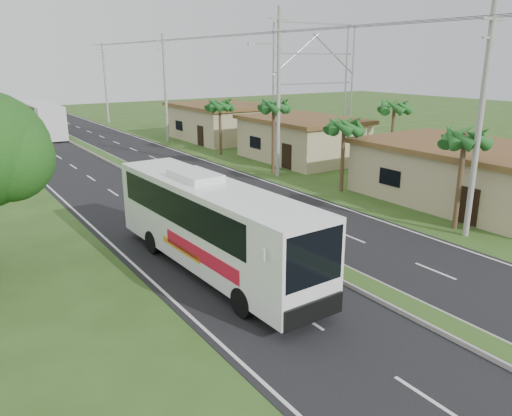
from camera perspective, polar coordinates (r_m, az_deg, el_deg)
ground at (r=19.70m, az=13.57°, el=-9.37°), size 180.00×180.00×0.00m
road_asphalt at (r=35.47m, az=-10.66°, el=2.54°), size 14.00×160.00×0.02m
median_strip at (r=35.45m, az=-10.67°, el=2.69°), size 1.20×160.00×0.18m
lane_edge_left at (r=33.53m, az=-21.20°, el=0.85°), size 0.12×160.00×0.01m
lane_edge_right at (r=38.49m, az=-1.47°, el=3.92°), size 0.12×160.00×0.01m
shop_near at (r=33.28m, az=22.79°, el=3.72°), size 8.60×12.60×3.52m
shop_mid at (r=43.94m, az=5.24°, el=7.92°), size 7.60×10.60×3.67m
shop_far at (r=55.41m, az=-4.00°, el=9.83°), size 8.60×11.60×3.82m
palm_verge_a at (r=27.03m, az=22.77°, el=7.41°), size 2.40×2.40×5.45m
palm_verge_b at (r=33.14m, az=10.05°, el=9.25°), size 2.40×2.40×5.05m
palm_verge_c at (r=38.04m, az=2.03°, el=11.58°), size 2.40×2.40×5.85m
palm_verge_d at (r=45.91m, az=-4.17°, el=11.70°), size 2.40×2.40×5.25m
palm_behind_shop at (r=40.98m, az=15.54°, el=11.10°), size 2.40×2.40×5.65m
utility_pole_a at (r=25.96m, az=24.21°, el=9.00°), size 1.60×0.28×11.00m
utility_pole_b at (r=36.96m, az=2.55°, el=13.19°), size 3.20×0.28×12.00m
utility_pole_c at (r=54.41m, az=-10.33°, el=13.44°), size 1.60×0.28×11.00m
utility_pole_d at (r=73.15m, az=-16.84°, el=13.58°), size 1.60×0.28×10.50m
billboard_lattice at (r=54.72m, az=6.71°, el=14.82°), size 10.18×1.18×12.07m
coach_bus_main at (r=20.34m, az=-5.18°, el=-1.44°), size 3.03×12.43×3.99m
coach_bus_far at (r=62.62m, az=-23.29°, el=9.47°), size 3.00×12.68×3.68m
motorcyclist at (r=22.89m, az=-1.90°, el=-3.01°), size 1.92×0.71×2.24m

